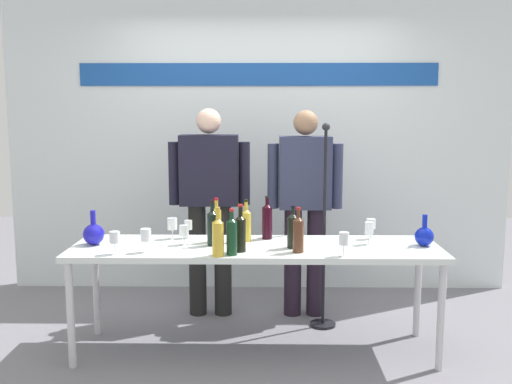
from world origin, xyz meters
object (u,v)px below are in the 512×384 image
Objects in this scene: wine_bottle_2 at (218,236)px; wine_bottle_8 at (217,223)px; decanter_blue_right at (424,236)px; wine_glass_left_3 at (184,231)px; wine_bottle_1 at (232,235)px; wine_glass_left_2 at (188,226)px; wine_glass_left_0 at (146,235)px; wine_bottle_5 at (240,232)px; wine_glass_left_1 at (172,224)px; wine_glass_right_1 at (344,239)px; microphone_stand at (324,259)px; wine_bottle_0 at (246,224)px; wine_bottle_6 at (212,226)px; wine_glass_right_2 at (371,224)px; presenter_left at (210,197)px; wine_bottle_3 at (293,230)px; presenter_right at (305,200)px; wine_glass_right_0 at (369,229)px; decanter_blue_left at (94,234)px; wine_bottle_7 at (267,220)px; wine_bottle_4 at (298,233)px; display_table at (256,254)px.

wine_bottle_8 is at bearing 95.96° from wine_bottle_2.
decanter_blue_right is 0.69× the size of wine_bottle_2.
wine_glass_left_3 is at bearing 130.21° from wine_bottle_2.
wine_glass_left_2 is at bearing 125.14° from wine_bottle_1.
decanter_blue_right is 1.87m from wine_glass_left_0.
wine_bottle_2 is 0.40m from wine_glass_left_3.
wine_glass_left_1 is at bearing 143.69° from wine_bottle_5.
wine_bottle_1 is 1.93× the size of wine_glass_right_1.
microphone_stand reaches higher than wine_glass_left_2.
microphone_stand is at bearing 47.84° from wine_bottle_1.
wine_bottle_1 is 2.31× the size of wine_glass_left_2.
wine_glass_left_1 is at bearing 164.44° from wine_bottle_8.
decanter_blue_right is at bearing -5.60° from wine_bottle_0.
wine_glass_right_2 is (1.12, 0.22, -0.03)m from wine_bottle_6.
decanter_blue_right is 0.72× the size of wine_bottle_0.
wine_bottle_3 is at bearing -51.28° from presenter_left.
presenter_right reaches higher than wine_bottle_8.
wine_bottle_6 is 2.02× the size of wine_glass_right_0.
wine_bottle_3 reaches higher than wine_glass_left_0.
wine_glass_left_2 is 0.95× the size of wine_glass_left_3.
presenter_right is 1.02m from wine_bottle_5.
decanter_blue_left reaches higher than decanter_blue_right.
wine_bottle_7 is at bearing 167.02° from wine_glass_right_0.
wine_bottle_6 is (-0.23, -0.13, 0.01)m from wine_bottle_0.
wine_bottle_2 is (-0.62, -1.01, -0.07)m from presenter_right.
wine_bottle_2 reaches higher than decanter_blue_left.
wine_bottle_4 is at bearing 0.90° from wine_glass_left_0.
wine_bottle_2 is at bearing -78.02° from wine_bottle_6.
wine_bottle_1 is at bearing -115.79° from wine_bottle_7.
wine_bottle_3 is 0.38m from wine_glass_right_1.
wine_bottle_5 is 1.00m from wine_glass_right_2.
presenter_right is 0.80m from wine_bottle_3.
wine_glass_right_2 is at bearing 26.50° from wine_bottle_3.
wine_bottle_0 reaches higher than wine_glass_left_0.
wine_bottle_2 is at bearing -161.04° from wine_bottle_1.
wine_bottle_2 is at bearing -167.84° from decanter_blue_right.
wine_bottle_7 is (-0.30, -0.51, -0.07)m from presenter_right.
wine_bottle_0 is 0.37m from wine_bottle_3.
wine_bottle_4 is 0.19× the size of microphone_stand.
wine_bottle_8 reaches higher than decanter_blue_left.
wine_bottle_6 is (-0.06, 0.29, 0.00)m from wine_bottle_2.
decanter_blue_left is 1.72m from microphone_stand.
presenter_right is 1.06× the size of microphone_stand.
wine_bottle_3 is 0.93× the size of wine_bottle_7.
decanter_blue_left is (-1.11, 0.01, 0.13)m from display_table.
wine_bottle_3 is 0.75m from wine_glass_left_3.
decanter_blue_right is 1.65m from wine_glass_left_2.
wine_glass_left_0 is (-0.33, -0.92, -0.11)m from presenter_left.
wine_glass_left_0 and wine_glass_right_0 have the same top height.
presenter_left reaches higher than wine_glass_left_0.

